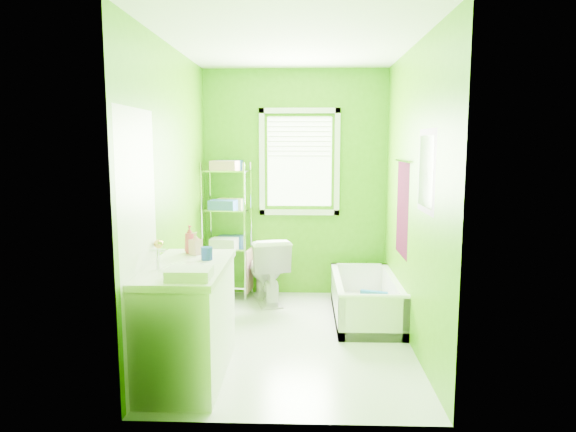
{
  "coord_description": "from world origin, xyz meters",
  "views": [
    {
      "loc": [
        0.12,
        -4.48,
        1.76
      ],
      "look_at": [
        -0.04,
        0.25,
        1.09
      ],
      "focal_mm": 32.0,
      "sensor_mm": 36.0,
      "label": 1
    }
  ],
  "objects_px": {
    "toilet": "(267,269)",
    "wire_shelf_unit": "(229,215)",
    "bathtub": "(366,305)",
    "vanity": "(187,317)"
  },
  "relations": [
    {
      "from": "toilet",
      "to": "wire_shelf_unit",
      "type": "relative_size",
      "value": 0.47
    },
    {
      "from": "bathtub",
      "to": "toilet",
      "type": "height_order",
      "value": "toilet"
    },
    {
      "from": "bathtub",
      "to": "wire_shelf_unit",
      "type": "xyz_separation_m",
      "value": [
        -1.49,
        0.73,
        0.82
      ]
    },
    {
      "from": "vanity",
      "to": "wire_shelf_unit",
      "type": "distance_m",
      "value": 2.12
    },
    {
      "from": "toilet",
      "to": "wire_shelf_unit",
      "type": "bearing_deg",
      "value": -38.24
    },
    {
      "from": "toilet",
      "to": "wire_shelf_unit",
      "type": "height_order",
      "value": "wire_shelf_unit"
    },
    {
      "from": "bathtub",
      "to": "wire_shelf_unit",
      "type": "distance_m",
      "value": 1.85
    },
    {
      "from": "bathtub",
      "to": "wire_shelf_unit",
      "type": "height_order",
      "value": "wire_shelf_unit"
    },
    {
      "from": "bathtub",
      "to": "vanity",
      "type": "relative_size",
      "value": 1.18
    },
    {
      "from": "toilet",
      "to": "vanity",
      "type": "distance_m",
      "value": 1.93
    }
  ]
}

